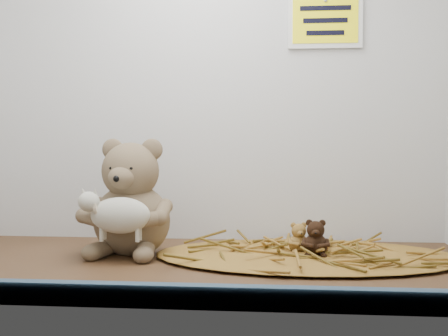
# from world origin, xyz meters

# --- Properties ---
(alcove_shell) EXTENTS (1.20, 0.60, 0.90)m
(alcove_shell) POSITION_xyz_m (0.00, 0.09, 0.45)
(alcove_shell) COLOR #3D2A15
(alcove_shell) RESTS_ON ground
(front_rail) EXTENTS (1.19, 0.02, 0.04)m
(front_rail) POSITION_xyz_m (0.00, -0.29, 0.02)
(front_rail) COLOR #3A576F
(front_rail) RESTS_ON shelf_floor
(straw_bed) EXTENTS (0.66, 0.39, 0.01)m
(straw_bed) POSITION_xyz_m (0.25, 0.09, 0.01)
(straw_bed) COLOR brown
(straw_bed) RESTS_ON shelf_floor
(main_teddy) EXTENTS (0.23, 0.24, 0.26)m
(main_teddy) POSITION_xyz_m (-0.14, 0.11, 0.13)
(main_teddy) COLOR #765F49
(main_teddy) RESTS_ON shelf_floor
(toy_lamb) EXTENTS (0.16, 0.10, 0.11)m
(toy_lamb) POSITION_xyz_m (-0.14, 0.01, 0.10)
(toy_lamb) COLOR beige
(toy_lamb) RESTS_ON main_teddy
(mini_teddy_tan) EXTENTS (0.06, 0.07, 0.07)m
(mini_teddy_tan) POSITION_xyz_m (0.23, 0.10, 0.05)
(mini_teddy_tan) COLOR #9B6532
(mini_teddy_tan) RESTS_ON straw_bed
(mini_teddy_brown) EXTENTS (0.07, 0.07, 0.08)m
(mini_teddy_brown) POSITION_xyz_m (0.26, 0.07, 0.05)
(mini_teddy_brown) COLOR black
(mini_teddy_brown) RESTS_ON straw_bed
(wall_sign) EXTENTS (0.16, 0.01, 0.11)m
(wall_sign) POSITION_xyz_m (0.30, 0.29, 0.55)
(wall_sign) COLOR #FFF30D
(wall_sign) RESTS_ON back_wall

